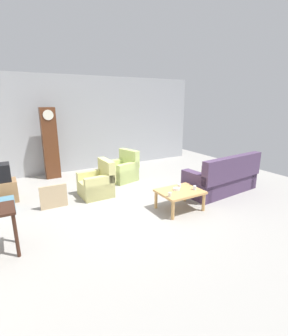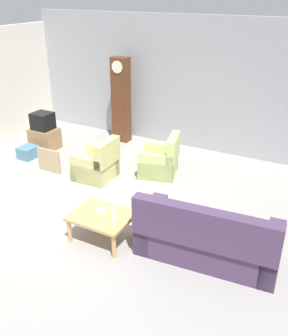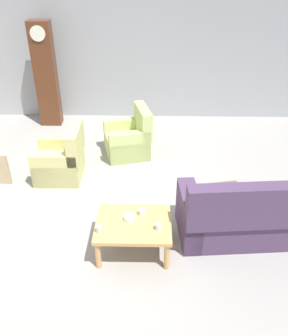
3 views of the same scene
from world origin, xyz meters
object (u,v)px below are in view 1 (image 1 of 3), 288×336
(cup_cream_tall, at_px, (170,195))
(grandfather_clock, at_px, (50,143))
(tv_stand_cabinet, at_px, (2,191))
(armchair_olive_far, at_px, (123,171))
(cup_white_porcelain, at_px, (179,186))
(bowl_white_stacked, at_px, (176,189))
(couch_floral, at_px, (222,180))
(armchair_olive_near, at_px, (97,184))
(framed_picture_leaning, at_px, (54,197))
(storage_box_blue, at_px, (5,205))
(cup_blue_rimmed, at_px, (195,188))
(coffee_table_wood, at_px, (180,193))

(cup_cream_tall, bearing_deg, grandfather_clock, 111.35)
(cup_cream_tall, bearing_deg, tv_stand_cabinet, 138.49)
(armchair_olive_far, height_order, cup_cream_tall, armchair_olive_far)
(grandfather_clock, height_order, cup_white_porcelain, grandfather_clock)
(cup_white_porcelain, relative_size, bowl_white_stacked, 0.58)
(couch_floral, bearing_deg, tv_stand_cabinet, 156.70)
(couch_floral, bearing_deg, cup_white_porcelain, -174.64)
(couch_floral, xyz_separation_m, armchair_olive_near, (-2.98, 1.44, -0.05))
(armchair_olive_near, xyz_separation_m, cup_cream_tall, (0.90, -1.93, 0.20))
(framed_picture_leaning, xyz_separation_m, bowl_white_stacked, (2.39, -1.45, 0.21))
(couch_floral, relative_size, armchair_olive_far, 2.26)
(grandfather_clock, xyz_separation_m, cup_cream_tall, (1.61, -4.11, -0.60))
(couch_floral, height_order, cup_cream_tall, couch_floral)
(armchair_olive_near, xyz_separation_m, storage_box_blue, (-2.11, 0.11, -0.16))
(framed_picture_leaning, distance_m, cup_blue_rimmed, 3.21)
(framed_picture_leaning, height_order, storage_box_blue, framed_picture_leaning)
(coffee_table_wood, relative_size, cup_blue_rimmed, 10.06)
(armchair_olive_near, bearing_deg, framed_picture_leaning, -168.10)
(coffee_table_wood, distance_m, cup_blue_rimmed, 0.36)
(armchair_olive_near, height_order, tv_stand_cabinet, armchair_olive_near)
(couch_floral, distance_m, bowl_white_stacked, 1.74)
(grandfather_clock, distance_m, framed_picture_leaning, 2.59)
(couch_floral, bearing_deg, storage_box_blue, 163.05)
(coffee_table_wood, relative_size, bowl_white_stacked, 6.48)
(cup_blue_rimmed, relative_size, cup_cream_tall, 1.01)
(armchair_olive_near, distance_m, cup_blue_rimmed, 2.49)
(couch_floral, xyz_separation_m, grandfather_clock, (-3.69, 3.62, 0.75))
(framed_picture_leaning, bearing_deg, tv_stand_cabinet, 135.34)
(cup_blue_rimmed, bearing_deg, cup_cream_tall, -175.34)
(storage_box_blue, bearing_deg, cup_cream_tall, -34.14)
(armchair_olive_far, distance_m, storage_box_blue, 3.30)
(framed_picture_leaning, bearing_deg, storage_box_blue, 160.42)
(armchair_olive_near, distance_m, grandfather_clock, 2.43)
(grandfather_clock, relative_size, tv_stand_cabinet, 3.23)
(armchair_olive_far, bearing_deg, storage_box_blue, -167.54)
(armchair_olive_far, xyz_separation_m, coffee_table_wood, (0.20, -2.57, 0.08))
(storage_box_blue, bearing_deg, bowl_white_stacked, -28.05)
(armchair_olive_near, xyz_separation_m, armchair_olive_far, (1.11, 0.82, 0.00))
(coffee_table_wood, height_order, storage_box_blue, coffee_table_wood)
(armchair_olive_far, bearing_deg, grandfather_clock, 143.25)
(storage_box_blue, relative_size, cup_white_porcelain, 4.93)
(armchair_olive_near, xyz_separation_m, grandfather_clock, (-0.71, 2.18, 0.80))
(cup_cream_tall, xyz_separation_m, bowl_white_stacked, (0.36, 0.25, -0.02))
(coffee_table_wood, bearing_deg, storage_box_blue, 151.50)
(storage_box_blue, xyz_separation_m, cup_blue_rimmed, (3.74, -1.98, 0.36))
(framed_picture_leaning, relative_size, cup_cream_tall, 6.33)
(couch_floral, distance_m, cup_cream_tall, 2.14)
(tv_stand_cabinet, distance_m, bowl_white_stacked, 4.21)
(framed_picture_leaning, bearing_deg, coffee_table_wood, -31.72)
(couch_floral, bearing_deg, framed_picture_leaning, 163.69)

